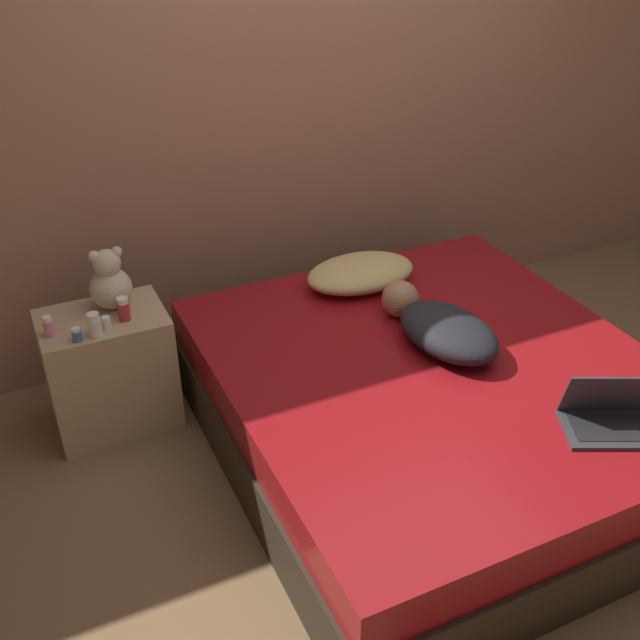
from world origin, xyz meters
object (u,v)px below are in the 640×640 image
bottle_blue (77,335)px  bottle_red (124,309)px  bottle_clear (106,323)px  bottle_pink (48,327)px  pillow (361,273)px  person_lying (441,326)px  teddy_bear (110,282)px  laptop (612,416)px  bottle_white (95,325)px

bottle_blue → bottle_red: (0.21, 0.08, 0.02)m
bottle_clear → bottle_pink: size_ratio=0.63×
pillow → bottle_red: size_ratio=5.25×
person_lying → bottle_blue: 1.53m
person_lying → bottle_pink: (-1.53, 0.60, 0.07)m
pillow → bottle_clear: size_ratio=9.54×
teddy_bear → bottle_red: size_ratio=2.69×
laptop → bottle_pink: laptop is taller
bottle_red → bottle_blue: bearing=-158.7°
pillow → teddy_bear: 1.19m
bottle_pink → bottle_red: size_ratio=0.87×
pillow → person_lying: 0.61m
pillow → bottle_blue: bottle_blue is taller
bottle_clear → teddy_bear: bearing=69.6°
bottle_white → bottle_red: same height
person_lying → bottle_blue: person_lying is taller
person_lying → bottle_red: bearing=145.8°
teddy_bear → bottle_blue: 0.30m
laptop → bottle_clear: (-1.56, 1.31, 0.08)m
pillow → bottle_white: 1.29m
pillow → bottle_white: (-1.29, -0.08, 0.09)m
pillow → bottle_clear: bearing=-177.8°
person_lying → teddy_bear: (-1.24, 0.73, 0.15)m
teddy_bear → person_lying: bearing=-30.4°
bottle_blue → bottle_pink: size_ratio=0.65×
pillow → bottle_white: bearing=-176.5°
bottle_clear → bottle_white: (-0.05, -0.03, 0.02)m
person_lying → teddy_bear: size_ratio=2.41×
bottle_red → teddy_bear: bearing=99.1°
bottle_blue → teddy_bear: bearing=47.7°
person_lying → bottle_pink: 1.65m
teddy_bear → bottle_blue: size_ratio=4.76×
bottle_pink → bottle_red: bottle_red is taller
bottle_red → bottle_pink: bearing=179.4°
person_lying → laptop: (0.25, -0.75, -0.03)m
person_lying → teddy_bear: teddy_bear is taller
bottle_clear → bottle_red: bottle_red is taller
person_lying → laptop: bearing=-79.5°
person_lying → bottle_red: size_ratio=6.46×
bottle_white → bottle_pink: (-0.17, 0.08, -0.01)m
teddy_bear → bottle_white: bearing=-119.6°
person_lying → bottle_red: 1.36m
teddy_bear → bottle_red: bearing=-80.9°
bottle_white → bottle_clear: bearing=31.3°
bottle_blue → bottle_pink: 0.13m
laptop → bottle_blue: size_ratio=6.98×
person_lying → bottle_red: (-1.22, 0.60, 0.07)m
laptop → bottle_blue: 2.11m
laptop → person_lying: bearing=133.9°
pillow → bottle_red: (-1.15, -0.00, 0.09)m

